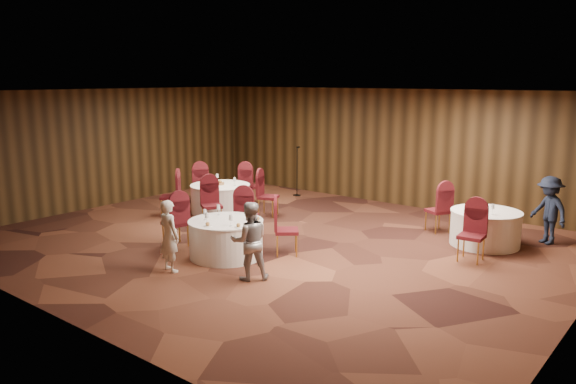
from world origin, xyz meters
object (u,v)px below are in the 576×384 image
Objects in this scene: man_c at (549,210)px; table_right at (485,228)px; woman_a at (169,236)px; table_main at (226,238)px; woman_b at (250,241)px; mic_stand at (297,182)px; table_left at (220,198)px.

table_right is at bearing -103.42° from man_c.
man_c reaches higher than woman_a.
table_main is at bearing -91.28° from woman_a.
table_main is 1.01× the size of table_right.
woman_b is (1.23, -0.65, 0.32)m from table_main.
man_c is (4.73, 4.93, 0.35)m from table_main.
woman_a reaches higher than table_main.
mic_stand is at bearing 165.92° from table_right.
table_main is 6.84m from man_c.
table_main is 3.80m from table_left.
table_main is at bearing -133.05° from table_right.
table_main is 1.01× the size of man_c.
woman_a is 0.96× the size of woman_b.
woman_a is (-3.93, -5.24, 0.29)m from table_right.
man_c is at bearing 46.18° from table_main.
woman_a reaches higher than table_right.
table_main and table_right have the same top height.
table_right is (6.51, 1.40, 0.00)m from table_left.
table_left is 5.16m from woman_b.
mic_stand is at bearing 114.33° from table_main.
woman_b is (4.00, -3.24, 0.32)m from table_left.
table_left is at bearing -95.14° from mic_stand.
table_left is 1.17× the size of woman_a.
mic_stand is (0.27, 2.96, 0.05)m from table_left.
man_c is (7.24, -0.63, 0.30)m from mic_stand.
table_left is at bearing -129.24° from man_c.
table_right is 0.98× the size of mic_stand.
table_main is 1.06× the size of woman_b.
table_right is (3.73, 3.99, 0.00)m from table_main.
man_c reaches higher than table_right.
woman_b is at bearing -149.22° from woman_a.
man_c reaches higher than table_left.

